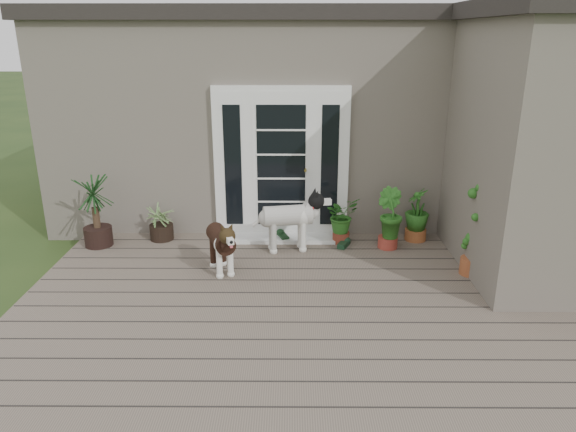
{
  "coord_description": "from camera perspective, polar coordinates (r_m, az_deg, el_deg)",
  "views": [
    {
      "loc": [
        -0.06,
        -4.75,
        2.93
      ],
      "look_at": [
        -0.1,
        1.75,
        0.7
      ],
      "focal_mm": 33.2,
      "sensor_mm": 36.0,
      "label": 1
    }
  ],
  "objects": [
    {
      "name": "roof_main",
      "position": [
        9.4,
        0.76,
        20.59
      ],
      "size": [
        7.6,
        4.2,
        0.2
      ],
      "primitive_type": "cube",
      "color": "#2D2826",
      "rests_on": "house_main"
    },
    {
      "name": "clog_right",
      "position": [
        7.46,
        6.01,
        -2.92
      ],
      "size": [
        0.26,
        0.34,
        0.09
      ],
      "primitive_type": null,
      "rotation": [
        0.0,
        0.0,
        -0.43
      ],
      "color": "#14321D",
      "rests_on": "deck"
    },
    {
      "name": "herb_a",
      "position": [
        7.51,
        5.74,
        -0.75
      ],
      "size": [
        0.64,
        0.64,
        0.59
      ],
      "primitive_type": "imported",
      "rotation": [
        0.0,
        0.0,
        0.59
      ],
      "color": "#174D16",
      "rests_on": "deck"
    },
    {
      "name": "herb_b",
      "position": [
        7.41,
        10.73,
        -1.09
      ],
      "size": [
        0.58,
        0.58,
        0.63
      ],
      "primitive_type": "imported",
      "rotation": [
        0.0,
        0.0,
        2.15
      ],
      "color": "#164F18",
      "rests_on": "deck"
    },
    {
      "name": "spider_plant",
      "position": [
        7.8,
        -13.47,
        -0.39
      ],
      "size": [
        0.74,
        0.74,
        0.59
      ],
      "primitive_type": null,
      "rotation": [
        0.0,
        0.0,
        -0.44
      ],
      "color": "#8AAF6B",
      "rests_on": "deck"
    },
    {
      "name": "clog_left",
      "position": [
        7.66,
        -0.59,
        -2.17
      ],
      "size": [
        0.26,
        0.37,
        0.1
      ],
      "primitive_type": null,
      "rotation": [
        0.0,
        0.0,
        0.34
      ],
      "color": "#153419",
      "rests_on": "deck"
    },
    {
      "name": "roof_wing",
      "position": [
        6.92,
        27.32,
        19.21
      ],
      "size": [
        1.8,
        2.6,
        0.2
      ],
      "primitive_type": "cube",
      "color": "#2D2826",
      "rests_on": "house_wing"
    },
    {
      "name": "herb_c",
      "position": [
        7.78,
        13.6,
        -0.33
      ],
      "size": [
        0.46,
        0.46,
        0.63
      ],
      "primitive_type": "imported",
      "rotation": [
        0.0,
        0.0,
        4.55
      ],
      "color": "#205E1A",
      "rests_on": "deck"
    },
    {
      "name": "house_main",
      "position": [
        9.5,
        0.72,
        10.59
      ],
      "size": [
        7.4,
        4.0,
        3.1
      ],
      "primitive_type": "cube",
      "color": "#665E54",
      "rests_on": "ground"
    },
    {
      "name": "brindle_dog",
      "position": [
        6.6,
        -7.18,
        -3.38
      ],
      "size": [
        0.59,
        0.84,
        0.64
      ],
      "primitive_type": null,
      "rotation": [
        0.0,
        0.0,
        3.51
      ],
      "color": "black",
      "rests_on": "deck"
    },
    {
      "name": "deck",
      "position": [
        5.9,
        0.91,
        -10.2
      ],
      "size": [
        6.2,
        4.6,
        0.12
      ],
      "primitive_type": "cube",
      "color": "#6B5B4C",
      "rests_on": "ground"
    },
    {
      "name": "door_unit",
      "position": [
        7.55,
        -0.72,
        5.66
      ],
      "size": [
        1.9,
        0.14,
        2.15
      ],
      "primitive_type": "cube",
      "color": "white",
      "rests_on": "deck"
    },
    {
      "name": "yucca",
      "position": [
        7.76,
        -19.95,
        0.66
      ],
      "size": [
        0.83,
        0.83,
        1.05
      ],
      "primitive_type": null,
      "rotation": [
        0.0,
        0.0,
        -0.16
      ],
      "color": "black",
      "rests_on": "deck"
    },
    {
      "name": "door_step",
      "position": [
        7.67,
        -0.72,
        -2.34
      ],
      "size": [
        1.6,
        0.4,
        0.05
      ],
      "primitive_type": "cube",
      "color": "white",
      "rests_on": "deck"
    },
    {
      "name": "house_wing",
      "position": [
        7.05,
        25.31,
        5.83
      ],
      "size": [
        1.6,
        2.4,
        3.1
      ],
      "primitive_type": "cube",
      "color": "#665E54",
      "rests_on": "ground"
    },
    {
      "name": "sapling",
      "position": [
        6.73,
        19.62,
        -0.1
      ],
      "size": [
        0.46,
        0.46,
        1.49
      ],
      "primitive_type": null,
      "rotation": [
        0.0,
        0.0,
        0.05
      ],
      "color": "#22601B",
      "rests_on": "deck"
    },
    {
      "name": "white_dog",
      "position": [
        7.18,
        -0.03,
        -0.97
      ],
      "size": [
        0.93,
        0.53,
        0.73
      ],
      "primitive_type": null,
      "rotation": [
        0.0,
        0.0,
        -1.39
      ],
      "color": "white",
      "rests_on": "deck"
    }
  ]
}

